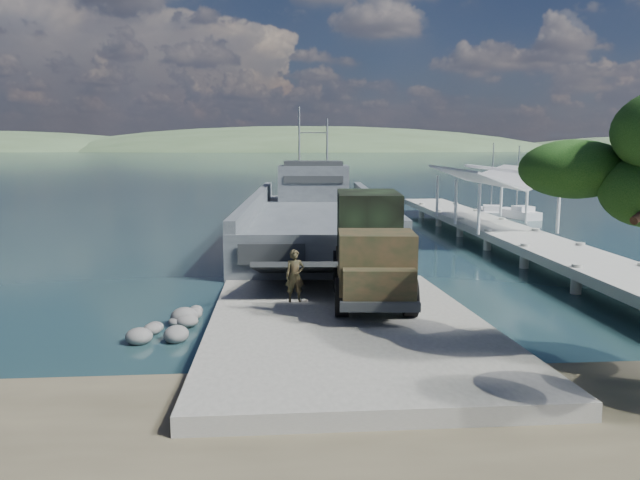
{
  "coord_description": "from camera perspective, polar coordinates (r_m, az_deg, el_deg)",
  "views": [
    {
      "loc": [
        -2.71,
        -23.27,
        6.92
      ],
      "look_at": [
        -0.4,
        6.0,
        2.36
      ],
      "focal_mm": 35.0,
      "sensor_mm": 36.0,
      "label": 1
    }
  ],
  "objects": [
    {
      "name": "boat_ramp",
      "position": [
        23.41,
        2.34,
        -7.73
      ],
      "size": [
        10.0,
        18.0,
        0.5
      ],
      "primitive_type": "cube",
      "color": "gray",
      "rests_on": "ground"
    },
    {
      "name": "soldier",
      "position": [
        23.98,
        -2.3,
        -4.2
      ],
      "size": [
        0.77,
        0.54,
        2.02
      ],
      "primitive_type": "imported",
      "rotation": [
        0.0,
        0.0,
        0.07
      ],
      "color": "black",
      "rests_on": "boat_ramp"
    },
    {
      "name": "sailboat_far",
      "position": [
        60.85,
        15.36,
        2.35
      ],
      "size": [
        3.37,
        6.14,
        7.19
      ],
      "rotation": [
        0.0,
        0.0,
        -0.3
      ],
      "color": "silver",
      "rests_on": "ground"
    },
    {
      "name": "military_truck",
      "position": [
        26.4,
        4.62,
        -0.54
      ],
      "size": [
        3.71,
        9.47,
        4.29
      ],
      "rotation": [
        0.0,
        0.0,
        -0.09
      ],
      "color": "black",
      "rests_on": "boat_ramp"
    },
    {
      "name": "sailboat_near",
      "position": [
        61.5,
        17.58,
        2.3
      ],
      "size": [
        2.85,
        5.89,
        6.9
      ],
      "rotation": [
        0.0,
        0.0,
        0.22
      ],
      "color": "silver",
      "rests_on": "ground"
    },
    {
      "name": "ground",
      "position": [
        24.43,
        2.06,
        -7.63
      ],
      "size": [
        1400.0,
        1400.0,
        0.0
      ],
      "primitive_type": "plane",
      "color": "#1A3540",
      "rests_on": "ground"
    },
    {
      "name": "pier",
      "position": [
        45.19,
        15.87,
        1.73
      ],
      "size": [
        6.4,
        44.0,
        6.1
      ],
      "color": "#A9A99F",
      "rests_on": "ground"
    },
    {
      "name": "distant_headlands",
      "position": [
        585.69,
        0.66,
        8.15
      ],
      "size": [
        1000.0,
        240.0,
        48.0
      ],
      "primitive_type": null,
      "color": "#425837",
      "rests_on": "ground"
    },
    {
      "name": "landing_craft",
      "position": [
        46.64,
        -0.5,
        1.42
      ],
      "size": [
        11.3,
        37.54,
        11.02
      ],
      "rotation": [
        0.0,
        0.0,
        -0.06
      ],
      "color": "#454C51",
      "rests_on": "ground"
    },
    {
      "name": "shoreline_rocks",
      "position": [
        25.0,
        -12.47,
        -7.44
      ],
      "size": [
        3.2,
        5.6,
        0.9
      ],
      "primitive_type": null,
      "color": "#5E5D5B",
      "rests_on": "ground"
    }
  ]
}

